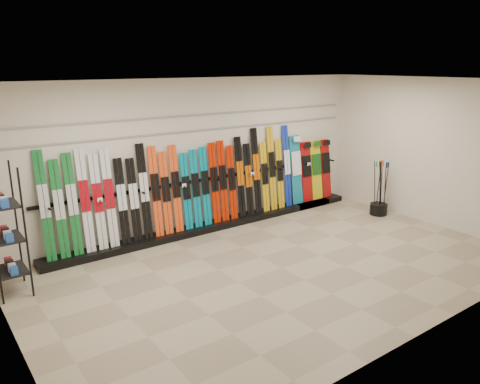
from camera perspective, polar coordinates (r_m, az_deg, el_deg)
floor at (r=7.85m, az=5.13°, el=-9.21°), size 8.00×8.00×0.00m
back_wall at (r=9.33m, az=-4.81°, el=4.49°), size 8.00×0.00×8.00m
left_wall at (r=5.67m, az=-26.72°, el=-4.45°), size 0.00×5.00×5.00m
right_wall at (r=10.39m, az=22.27°, el=4.52°), size 0.00×5.00×5.00m
ceiling at (r=7.14m, az=5.72°, el=13.24°), size 8.00×8.00×0.00m
ski_rack_base at (r=9.64m, az=-2.79°, el=-3.99°), size 8.00×0.40×0.12m
skis at (r=9.08m, az=-6.71°, el=0.55°), size 5.38×0.25×1.83m
snowboards at (r=11.11m, az=8.60°, el=2.65°), size 1.25×0.24×1.56m
accessory_rack at (r=7.47m, az=-26.63°, el=-4.28°), size 0.40×0.60×1.91m
pole_bin at (r=10.86m, az=16.53°, el=-2.01°), size 0.38×0.38×0.25m
ski_poles at (r=10.78m, az=16.78°, el=0.52°), size 0.24×0.30×1.18m
slatwall_rail_0 at (r=9.23m, az=-4.81°, el=7.52°), size 7.60×0.02×0.03m
slatwall_rail_1 at (r=9.19m, az=-4.86°, el=9.37°), size 7.60×0.02×0.03m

